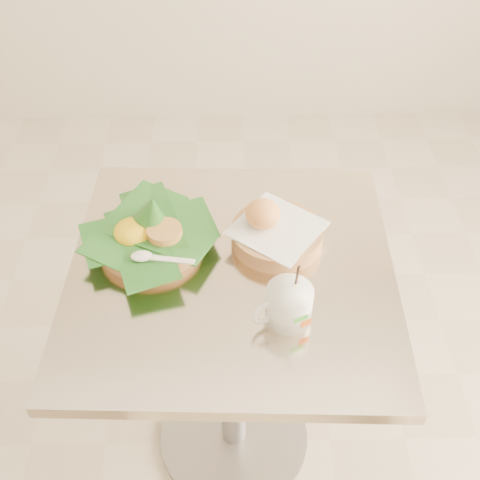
{
  "coord_description": "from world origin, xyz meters",
  "views": [
    {
      "loc": [
        0.16,
        -0.88,
        1.69
      ],
      "look_at": [
        0.18,
        0.02,
        0.82
      ],
      "focal_mm": 45.0,
      "sensor_mm": 36.0,
      "label": 1
    }
  ],
  "objects_px": {
    "cafe_table": "(232,330)",
    "rice_basket": "(149,232)",
    "bread_basket": "(275,231)",
    "coffee_mug": "(288,304)"
  },
  "relations": [
    {
      "from": "rice_basket",
      "to": "coffee_mug",
      "type": "relative_size",
      "value": 1.82
    },
    {
      "from": "rice_basket",
      "to": "bread_basket",
      "type": "height_order",
      "value": "rice_basket"
    },
    {
      "from": "bread_basket",
      "to": "coffee_mug",
      "type": "relative_size",
      "value": 1.52
    },
    {
      "from": "cafe_table",
      "to": "coffee_mug",
      "type": "bearing_deg",
      "value": -52.46
    },
    {
      "from": "cafe_table",
      "to": "coffee_mug",
      "type": "height_order",
      "value": "coffee_mug"
    },
    {
      "from": "cafe_table",
      "to": "coffee_mug",
      "type": "relative_size",
      "value": 4.72
    },
    {
      "from": "cafe_table",
      "to": "rice_basket",
      "type": "distance_m",
      "value": 0.33
    },
    {
      "from": "rice_basket",
      "to": "coffee_mug",
      "type": "bearing_deg",
      "value": -36.69
    },
    {
      "from": "cafe_table",
      "to": "rice_basket",
      "type": "bearing_deg",
      "value": 157.65
    },
    {
      "from": "cafe_table",
      "to": "bread_basket",
      "type": "bearing_deg",
      "value": 39.07
    }
  ]
}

